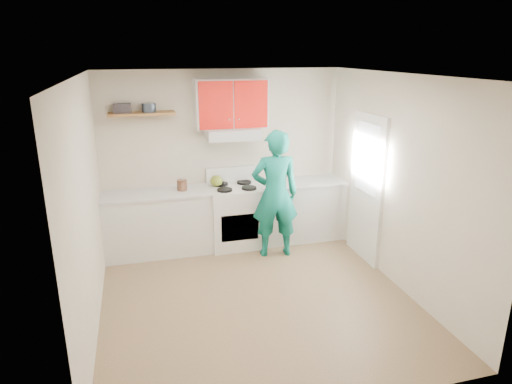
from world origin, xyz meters
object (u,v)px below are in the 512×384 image
object	(u,v)px
kettle	(216,181)
person	(275,194)
tin	(149,108)
crock	(182,186)
stove	(235,216)

from	to	relation	value
kettle	person	bearing A→B (deg)	-54.68
tin	person	distance (m)	2.12
tin	crock	world-z (taller)	tin
tin	kettle	world-z (taller)	tin
tin	person	xyz separation A→B (m)	(1.62, -0.67, -1.18)
stove	person	size ratio (longest dim) A/B	0.50
tin	person	bearing A→B (deg)	-22.30
stove	kettle	distance (m)	0.61
stove	tin	bearing A→B (deg)	170.85
kettle	crock	xyz separation A→B (m)	(-0.52, -0.07, -0.01)
tin	person	size ratio (longest dim) A/B	0.11
kettle	crock	size ratio (longest dim) A/B	1.09
stove	crock	distance (m)	0.93
stove	kettle	bearing A→B (deg)	155.48
tin	crock	size ratio (longest dim) A/B	1.12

